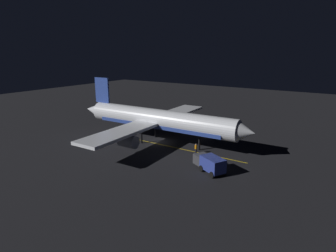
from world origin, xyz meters
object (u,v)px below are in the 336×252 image
at_px(ground_crew_worker, 196,149).
at_px(catering_truck, 209,128).
at_px(traffic_cone_near_left, 213,138).
at_px(traffic_cone_near_right, 200,143).
at_px(airliner, 156,120).
at_px(baggage_truck, 210,164).

bearing_deg(ground_crew_worker, catering_truck, -164.57).
xyz_separation_m(traffic_cone_near_left, traffic_cone_near_right, (4.62, -0.68, 0.00)).
distance_m(ground_crew_worker, traffic_cone_near_left, 9.19).
xyz_separation_m(airliner, catering_truck, (-10.98, 5.91, -3.16)).
xyz_separation_m(ground_crew_worker, traffic_cone_near_right, (-4.51, -1.58, -0.64)).
bearing_deg(airliner, traffic_cone_near_right, 110.25).
relative_size(ground_crew_worker, traffic_cone_near_left, 3.16).
xyz_separation_m(baggage_truck, traffic_cone_near_right, (-10.02, -6.79, -0.96)).
xyz_separation_m(ground_crew_worker, traffic_cone_near_left, (-9.12, -0.90, -0.64)).
bearing_deg(traffic_cone_near_left, airliner, -48.55).
relative_size(catering_truck, traffic_cone_near_left, 11.78).
distance_m(catering_truck, traffic_cone_near_right, 8.37).
xyz_separation_m(catering_truck, traffic_cone_near_right, (8.10, 1.90, -0.90)).
bearing_deg(ground_crew_worker, airliner, -99.85).
height_order(traffic_cone_near_left, traffic_cone_near_right, same).
bearing_deg(airliner, baggage_truck, 63.92).
distance_m(baggage_truck, traffic_cone_near_left, 15.89).
relative_size(airliner, traffic_cone_near_right, 67.77).
xyz_separation_m(airliner, traffic_cone_near_left, (-7.49, 8.49, -4.06)).
bearing_deg(catering_truck, airliner, -28.28).
bearing_deg(baggage_truck, airliner, -116.08).
height_order(catering_truck, traffic_cone_near_right, catering_truck).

